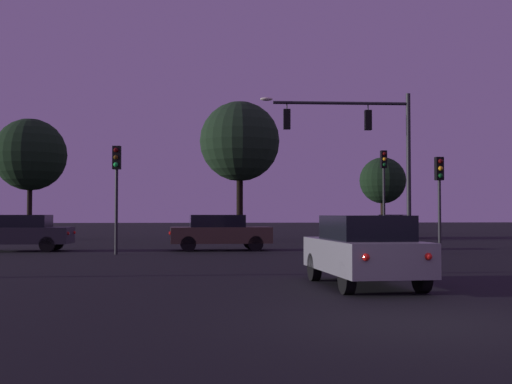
{
  "coord_description": "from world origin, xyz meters",
  "views": [
    {
      "loc": [
        -3.27,
        -9.09,
        1.55
      ],
      "look_at": [
        -0.28,
        21.15,
        2.59
      ],
      "focal_mm": 45.42,
      "sensor_mm": 36.0,
      "label": 1
    }
  ],
  "objects_px": {
    "tree_center_horizon": "(240,142)",
    "car_far_lane": "(394,226)",
    "car_crossing_left": "(220,232)",
    "traffic_signal_mast_arm": "(366,140)",
    "traffic_light_median": "(439,185)",
    "tree_left_far": "(383,181)",
    "traffic_light_corner_right": "(384,178)",
    "car_nearside_lane": "(364,249)",
    "car_crossing_right": "(16,232)",
    "traffic_light_corner_left": "(116,177)",
    "tree_behind_sign": "(30,155)"
  },
  "relations": [
    {
      "from": "traffic_light_corner_right",
      "to": "traffic_light_corner_left",
      "type": "bearing_deg",
      "value": -150.97
    },
    {
      "from": "car_nearside_lane",
      "to": "tree_left_far",
      "type": "height_order",
      "value": "tree_left_far"
    },
    {
      "from": "car_crossing_right",
      "to": "tree_left_far",
      "type": "distance_m",
      "value": 31.42
    },
    {
      "from": "traffic_light_corner_left",
      "to": "tree_left_far",
      "type": "height_order",
      "value": "tree_left_far"
    },
    {
      "from": "tree_center_horizon",
      "to": "car_crossing_left",
      "type": "bearing_deg",
      "value": -99.71
    },
    {
      "from": "traffic_light_corner_right",
      "to": "car_far_lane",
      "type": "bearing_deg",
      "value": 69.06
    },
    {
      "from": "car_far_lane",
      "to": "car_crossing_left",
      "type": "bearing_deg",
      "value": -132.65
    },
    {
      "from": "car_crossing_left",
      "to": "tree_behind_sign",
      "type": "bearing_deg",
      "value": 130.63
    },
    {
      "from": "traffic_signal_mast_arm",
      "to": "tree_behind_sign",
      "type": "xyz_separation_m",
      "value": [
        -17.62,
        12.19,
        0.28
      ]
    },
    {
      "from": "traffic_light_corner_left",
      "to": "car_far_lane",
      "type": "distance_m",
      "value": 21.94
    },
    {
      "from": "car_crossing_left",
      "to": "car_crossing_right",
      "type": "xyz_separation_m",
      "value": [
        -8.49,
        0.23,
        0.0
      ]
    },
    {
      "from": "traffic_light_corner_left",
      "to": "tree_left_far",
      "type": "distance_m",
      "value": 30.36
    },
    {
      "from": "tree_behind_sign",
      "to": "car_nearside_lane",
      "type": "bearing_deg",
      "value": -63.34
    },
    {
      "from": "car_nearside_lane",
      "to": "car_far_lane",
      "type": "xyz_separation_m",
      "value": [
        9.2,
        26.76,
        0.0
      ]
    },
    {
      "from": "car_crossing_right",
      "to": "traffic_light_median",
      "type": "bearing_deg",
      "value": -12.54
    },
    {
      "from": "car_crossing_right",
      "to": "tree_center_horizon",
      "type": "bearing_deg",
      "value": 40.51
    },
    {
      "from": "traffic_signal_mast_arm",
      "to": "car_far_lane",
      "type": "bearing_deg",
      "value": 67.08
    },
    {
      "from": "traffic_light_median",
      "to": "car_far_lane",
      "type": "xyz_separation_m",
      "value": [
        3.35,
        16.2,
        -1.89
      ]
    },
    {
      "from": "tree_behind_sign",
      "to": "tree_left_far",
      "type": "xyz_separation_m",
      "value": [
        24.83,
        9.26,
        -0.98
      ]
    },
    {
      "from": "car_far_lane",
      "to": "traffic_light_corner_left",
      "type": "bearing_deg",
      "value": -136.24
    },
    {
      "from": "traffic_light_corner_left",
      "to": "car_far_lane",
      "type": "xyz_separation_m",
      "value": [
        15.77,
        15.1,
        -2.17
      ]
    },
    {
      "from": "traffic_light_corner_right",
      "to": "tree_left_far",
      "type": "height_order",
      "value": "tree_left_far"
    },
    {
      "from": "car_nearside_lane",
      "to": "tree_left_far",
      "type": "relative_size",
      "value": 0.68
    },
    {
      "from": "tree_left_far",
      "to": "car_nearside_lane",
      "type": "bearing_deg",
      "value": -107.37
    },
    {
      "from": "traffic_light_corner_right",
      "to": "tree_center_horizon",
      "type": "height_order",
      "value": "tree_center_horizon"
    },
    {
      "from": "tree_center_horizon",
      "to": "car_far_lane",
      "type": "bearing_deg",
      "value": 21.02
    },
    {
      "from": "traffic_signal_mast_arm",
      "to": "tree_left_far",
      "type": "xyz_separation_m",
      "value": [
        7.21,
        21.45,
        -0.7
      ]
    },
    {
      "from": "traffic_light_median",
      "to": "tree_left_far",
      "type": "bearing_deg",
      "value": 77.95
    },
    {
      "from": "traffic_light_median",
      "to": "car_far_lane",
      "type": "relative_size",
      "value": 0.77
    },
    {
      "from": "traffic_light_median",
      "to": "car_nearside_lane",
      "type": "xyz_separation_m",
      "value": [
        -5.85,
        -10.56,
        -1.89
      ]
    },
    {
      "from": "car_crossing_right",
      "to": "tree_behind_sign",
      "type": "relative_size",
      "value": 0.64
    },
    {
      "from": "car_far_lane",
      "to": "car_crossing_right",
      "type": "bearing_deg",
      "value": -148.32
    },
    {
      "from": "traffic_signal_mast_arm",
      "to": "traffic_light_corner_left",
      "type": "xyz_separation_m",
      "value": [
        -10.67,
        -3.06,
        -1.92
      ]
    },
    {
      "from": "car_nearside_lane",
      "to": "tree_behind_sign",
      "type": "bearing_deg",
      "value": 116.66
    },
    {
      "from": "traffic_signal_mast_arm",
      "to": "car_nearside_lane",
      "type": "relative_size",
      "value": 1.71
    },
    {
      "from": "car_nearside_lane",
      "to": "tree_left_far",
      "type": "bearing_deg",
      "value": 72.63
    },
    {
      "from": "tree_left_far",
      "to": "tree_center_horizon",
      "type": "bearing_deg",
      "value": -132.72
    },
    {
      "from": "traffic_signal_mast_arm",
      "to": "car_far_lane",
      "type": "relative_size",
      "value": 1.43
    },
    {
      "from": "car_crossing_right",
      "to": "car_nearside_lane",
      "type": "bearing_deg",
      "value": -52.47
    },
    {
      "from": "tree_left_far",
      "to": "traffic_light_corner_left",
      "type": "bearing_deg",
      "value": -126.12
    },
    {
      "from": "traffic_light_corner_right",
      "to": "car_crossing_left",
      "type": "xyz_separation_m",
      "value": [
        -8.6,
        -4.63,
        -2.59
      ]
    },
    {
      "from": "traffic_light_corner_right",
      "to": "tree_behind_sign",
      "type": "relative_size",
      "value": 0.65
    },
    {
      "from": "traffic_light_corner_left",
      "to": "car_crossing_right",
      "type": "xyz_separation_m",
      "value": [
        -4.42,
        2.64,
        -2.17
      ]
    },
    {
      "from": "traffic_signal_mast_arm",
      "to": "tree_center_horizon",
      "type": "bearing_deg",
      "value": 122.11
    },
    {
      "from": "traffic_light_median",
      "to": "tree_behind_sign",
      "type": "height_order",
      "value": "tree_behind_sign"
    },
    {
      "from": "car_crossing_left",
      "to": "tree_left_far",
      "type": "distance_m",
      "value": 26.28
    },
    {
      "from": "car_crossing_left",
      "to": "traffic_signal_mast_arm",
      "type": "bearing_deg",
      "value": 5.66
    },
    {
      "from": "traffic_signal_mast_arm",
      "to": "tree_left_far",
      "type": "height_order",
      "value": "traffic_signal_mast_arm"
    },
    {
      "from": "car_nearside_lane",
      "to": "traffic_light_corner_left",
      "type": "bearing_deg",
      "value": 119.39
    },
    {
      "from": "car_crossing_left",
      "to": "car_crossing_right",
      "type": "height_order",
      "value": "same"
    }
  ]
}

